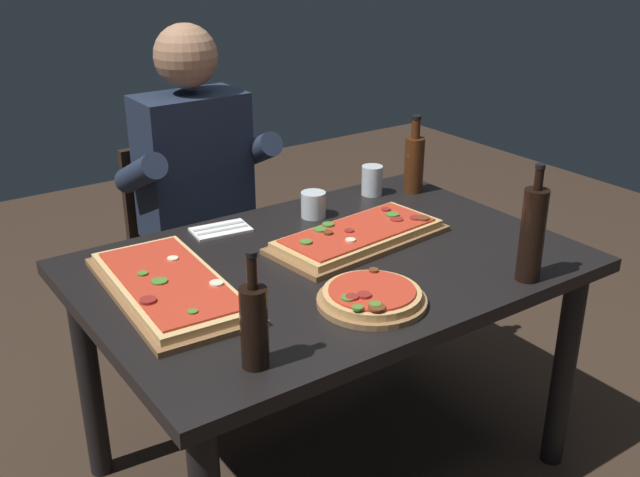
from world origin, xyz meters
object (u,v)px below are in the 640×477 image
object	(u,v)px
dining_table	(330,289)
pizza_rectangular_left	(169,286)
vinegar_bottle_green	(532,234)
diner_chair	(191,246)
tumbler_near_camera	(372,182)
oil_bottle_amber	(254,324)
wine_bottle_dark	(414,162)
seated_diner	(200,192)
tumbler_far_side	(313,206)
pizza_round_far	(372,297)
pizza_rectangular_front	(359,236)

from	to	relation	value
dining_table	pizza_rectangular_left	world-z (taller)	pizza_rectangular_left
vinegar_bottle_green	diner_chair	size ratio (longest dim) A/B	0.38
dining_table	tumbler_near_camera	xyz separation A→B (m)	(0.45, 0.37, 0.14)
vinegar_bottle_green	oil_bottle_amber	bearing A→B (deg)	176.20
wine_bottle_dark	seated_diner	xyz separation A→B (m)	(-0.64, 0.43, -0.11)
dining_table	seated_diner	world-z (taller)	seated_diner
dining_table	tumbler_far_side	size ratio (longest dim) A/B	16.39
wine_bottle_dark	diner_chair	world-z (taller)	wine_bottle_dark
tumbler_near_camera	diner_chair	xyz separation A→B (m)	(-0.50, 0.49, -0.30)
dining_table	oil_bottle_amber	distance (m)	0.61
tumbler_far_side	seated_diner	xyz separation A→B (m)	(-0.20, 0.43, -0.04)
pizza_round_far	seated_diner	distance (m)	1.01
pizza_rectangular_front	pizza_rectangular_left	distance (m)	0.61
pizza_rectangular_left	seated_diner	size ratio (longest dim) A/B	0.46
pizza_rectangular_front	pizza_round_far	xyz separation A→B (m)	(-0.22, -0.34, -0.00)
vinegar_bottle_green	tumbler_far_side	bearing A→B (deg)	106.69
dining_table	oil_bottle_amber	world-z (taller)	oil_bottle_amber
pizza_round_far	tumbler_far_side	size ratio (longest dim) A/B	3.33
pizza_round_far	tumbler_near_camera	world-z (taller)	tumbler_near_camera
wine_bottle_dark	vinegar_bottle_green	distance (m)	0.75
dining_table	tumbler_near_camera	distance (m)	0.60
wine_bottle_dark	tumbler_far_side	distance (m)	0.44
pizza_rectangular_left	seated_diner	distance (m)	0.78
pizza_rectangular_left	tumbler_near_camera	size ratio (longest dim) A/B	5.76
pizza_round_far	seated_diner	world-z (taller)	seated_diner
vinegar_bottle_green	tumbler_near_camera	xyz separation A→B (m)	(0.08, 0.78, -0.09)
pizza_rectangular_left	oil_bottle_amber	size ratio (longest dim) A/B	2.19
dining_table	seated_diner	bearing A→B (deg)	93.64
dining_table	pizza_round_far	size ratio (longest dim) A/B	4.93
tumbler_far_side	diner_chair	bearing A→B (deg)	110.19
wine_bottle_dark	oil_bottle_amber	world-z (taller)	wine_bottle_dark
tumbler_far_side	oil_bottle_amber	bearing A→B (deg)	-132.64
oil_bottle_amber	tumbler_far_side	bearing A→B (deg)	47.36
pizza_rectangular_left	oil_bottle_amber	xyz separation A→B (m)	(0.01, -0.43, 0.08)
pizza_rectangular_front	wine_bottle_dark	size ratio (longest dim) A/B	2.10
wine_bottle_dark	diner_chair	size ratio (longest dim) A/B	0.32
wine_bottle_dark	tumbler_near_camera	bearing A→B (deg)	157.30
wine_bottle_dark	seated_diner	bearing A→B (deg)	146.25
pizza_round_far	oil_bottle_amber	xyz separation A→B (m)	(-0.39, -0.08, 0.08)
oil_bottle_amber	diner_chair	bearing A→B (deg)	71.26
pizza_round_far	wine_bottle_dark	size ratio (longest dim) A/B	1.02
tumbler_near_camera	seated_diner	bearing A→B (deg)	143.50
pizza_round_far	oil_bottle_amber	distance (m)	0.40
tumbler_near_camera	wine_bottle_dark	bearing A→B (deg)	-22.70
dining_table	pizza_rectangular_front	distance (m)	0.20
pizza_rectangular_left	seated_diner	xyz separation A→B (m)	(0.42, 0.66, -0.02)
pizza_round_far	oil_bottle_amber	size ratio (longest dim) A/B	1.03
tumbler_near_camera	seated_diner	world-z (taller)	seated_diner
pizza_rectangular_front	wine_bottle_dark	bearing A→B (deg)	29.67
pizza_rectangular_left	tumbler_near_camera	xyz separation A→B (m)	(0.92, 0.29, 0.03)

